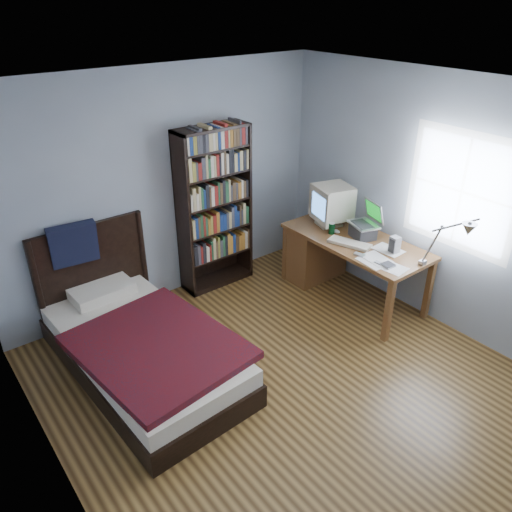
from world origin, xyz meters
name	(u,v)px	position (x,y,z in m)	size (l,w,h in m)	color
room	(303,264)	(0.03, 0.00, 1.25)	(4.20, 4.24, 2.50)	#493015
desk	(324,250)	(1.50, 1.17, 0.42)	(0.75, 1.63, 0.73)	brown
crt_monitor	(331,203)	(1.55, 1.17, 1.00)	(0.50, 0.46, 0.47)	beige
laptop	(364,228)	(1.61, 0.71, 0.84)	(0.39, 0.37, 0.39)	#2D2D30
desk_lamp	(461,233)	(1.47, -0.45, 1.26)	(0.25, 0.56, 0.66)	#99999E
keyboard	(349,243)	(1.35, 0.68, 0.75)	(0.17, 0.45, 0.03)	beige
speaker	(395,245)	(1.58, 0.28, 0.82)	(0.09, 0.09, 0.18)	#979799
soda_can	(332,228)	(1.40, 0.99, 0.79)	(0.07, 0.07, 0.12)	black
mouse	(336,231)	(1.46, 0.97, 0.75)	(0.06, 0.10, 0.04)	silver
phone_silver	(359,255)	(1.25, 0.44, 0.74)	(0.06, 0.11, 0.02)	silver
phone_grey	(378,263)	(1.27, 0.21, 0.74)	(0.04, 0.08, 0.02)	#979799
external_drive	(388,265)	(1.30, 0.13, 0.74)	(0.11, 0.11, 0.02)	#979799
bookshelf	(215,209)	(0.49, 1.94, 0.94)	(0.84, 0.30, 1.86)	black
bed	(138,343)	(-0.92, 1.12, 0.25)	(1.32, 2.24, 1.16)	black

